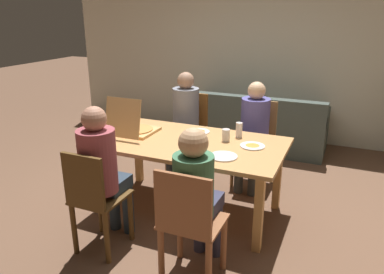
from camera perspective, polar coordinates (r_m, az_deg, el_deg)
name	(u,v)px	position (r m, az deg, el deg)	size (l,w,h in m)	color
ground_plane	(188,209)	(3.85, -0.60, -11.04)	(20.00, 20.00, 0.00)	brown
back_wall	(259,50)	(5.90, 10.21, 12.99)	(6.42, 0.12, 2.68)	silver
dining_table	(188,149)	(3.57, -0.64, -1.86)	(1.83, 1.01, 0.74)	tan
chair_0	(256,138)	(4.33, 9.79, -0.13)	(0.43, 0.43, 0.95)	olive
person_0	(253,127)	(4.14, 9.42, 1.52)	(0.32, 0.49, 1.20)	#3A3E3F
chair_1	(95,199)	(3.11, -14.70, -9.26)	(0.38, 0.41, 0.91)	#563A1A
person_1	(102,166)	(3.10, -13.60, -4.41)	(0.30, 0.47, 1.24)	#2C3A49
chair_2	(189,224)	(2.70, -0.46, -13.26)	(0.44, 0.39, 0.92)	#935936
person_2	(197,190)	(2.71, 0.75, -8.10)	(0.29, 0.50, 1.18)	#36364D
chair_3	(189,130)	(4.58, -0.51, 1.07)	(0.44, 0.38, 0.97)	brown
person_3	(184,116)	(4.40, -1.23, 3.18)	(0.31, 0.49, 1.25)	#303D48
pizza_box_0	(134,128)	(3.78, -8.88, 1.31)	(0.38, 0.47, 0.40)	tan
plate_0	(199,131)	(3.79, 1.08, 0.89)	(0.22, 0.22, 0.03)	white
plate_1	(223,156)	(3.17, 4.84, -2.98)	(0.24, 0.24, 0.01)	white
plate_2	(252,146)	(3.44, 9.28, -1.31)	(0.23, 0.23, 0.03)	white
drinking_glass_0	(226,135)	(3.53, 5.24, 0.28)	(0.07, 0.07, 0.12)	silver
drinking_glass_1	(239,130)	(3.65, 7.24, 1.07)	(0.07, 0.07, 0.15)	silver
couch	(252,127)	(5.51, 9.26, 1.47)	(2.06, 0.78, 0.81)	#434F48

